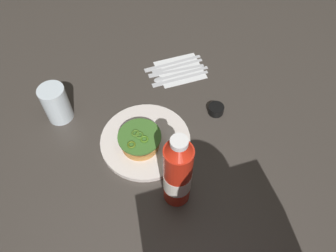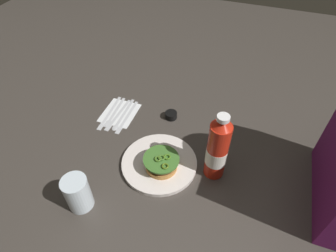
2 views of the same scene
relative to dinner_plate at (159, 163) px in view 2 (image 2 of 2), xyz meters
The scene contains 12 objects.
ground_plane 0.02m from the dinner_plate, 111.87° to the right, with size 3.00×3.00×0.00m, color #3C3630.
dinner_plate is the anchor object (origin of this frame).
burger_sandwich 0.04m from the dinner_plate, 39.48° to the left, with size 0.12×0.12×0.05m.
ketchup_bottle 0.22m from the dinner_plate, 100.26° to the left, with size 0.07×0.07×0.26m.
water_glass 0.29m from the dinner_plate, 37.62° to the right, with size 0.08×0.08×0.12m, color silver.
condiment_cup 0.24m from the dinner_plate, behind, with size 0.05×0.05×0.03m, color black.
napkin 0.32m from the dinner_plate, 127.55° to the right, with size 0.15×0.13×0.00m, color white.
steak_knife 0.33m from the dinner_plate, 119.83° to the right, with size 0.21×0.03×0.00m.
fork_utensil 0.32m from the dinner_plate, 122.80° to the right, with size 0.19×0.03×0.00m.
butter_knife 0.30m from the dinner_plate, 123.60° to the right, with size 0.20×0.02×0.00m.
spoon_utensil 0.28m from the dinner_plate, 125.36° to the right, with size 0.20×0.03×0.00m.
table_knife 0.27m from the dinner_plate, 128.56° to the right, with size 0.20×0.02×0.00m.
Camera 2 is at (0.57, 0.25, 0.80)m, focal length 30.34 mm.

